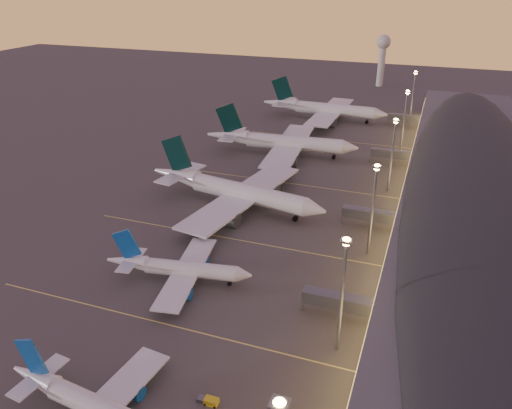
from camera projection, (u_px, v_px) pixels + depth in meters
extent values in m
plane|color=#3E3C39|center=(179.00, 311.00, 112.18)|extent=(700.00, 700.00, 0.00)
cone|color=silver|center=(35.00, 377.00, 88.95)|extent=(10.26, 4.78, 3.74)
cylinder|color=#104A9E|center=(131.00, 390.00, 89.34)|extent=(5.23, 3.32, 2.80)
cube|color=#104A9E|center=(31.00, 357.00, 86.69)|extent=(6.87, 1.29, 8.11)
cube|color=silver|center=(39.00, 377.00, 88.23)|extent=(4.74, 11.65, 0.26)
cylinder|color=black|center=(108.00, 407.00, 86.71)|extent=(0.33, 0.33, 1.48)
cylinder|color=black|center=(109.00, 408.00, 86.80)|extent=(1.11, 0.76, 1.05)
cylinder|color=silver|center=(191.00, 270.00, 121.42)|extent=(23.10, 7.72, 3.88)
cone|color=silver|center=(244.00, 275.00, 119.28)|extent=(4.28, 4.45, 3.88)
cone|color=silver|center=(127.00, 261.00, 123.88)|extent=(10.80, 5.58, 3.88)
cube|color=silver|center=(187.00, 271.00, 121.88)|extent=(12.11, 33.29, 0.43)
cylinder|color=#104A9E|center=(198.00, 261.00, 128.71)|extent=(5.56, 3.75, 2.91)
cylinder|color=#104A9E|center=(181.00, 293.00, 115.93)|extent=(5.56, 3.75, 2.91)
cube|color=#104A9E|center=(127.00, 244.00, 121.65)|extent=(7.10, 1.79, 8.41)
cube|color=silver|center=(131.00, 260.00, 123.43)|extent=(5.63, 12.21, 0.27)
cylinder|color=black|center=(229.00, 283.00, 121.02)|extent=(0.36, 0.36, 1.53)
cylinder|color=black|center=(230.00, 284.00, 121.12)|extent=(1.19, 0.85, 1.09)
cylinder|color=black|center=(188.00, 272.00, 125.28)|extent=(0.36, 0.36, 1.53)
cylinder|color=black|center=(188.00, 273.00, 125.38)|extent=(1.19, 0.85, 1.09)
cylinder|color=black|center=(181.00, 284.00, 120.45)|extent=(0.36, 0.36, 1.53)
cylinder|color=black|center=(181.00, 285.00, 120.54)|extent=(1.19, 0.85, 1.09)
cylinder|color=silver|center=(248.00, 194.00, 157.73)|extent=(40.16, 12.63, 6.01)
cone|color=silver|center=(316.00, 210.00, 147.34)|extent=(7.33, 7.00, 6.01)
cone|color=silver|center=(176.00, 175.00, 170.40)|extent=(18.69, 8.95, 6.01)
cube|color=silver|center=(243.00, 196.00, 159.05)|extent=(21.18, 59.16, 0.66)
cylinder|color=#585B5F|center=(266.00, 188.00, 169.35)|extent=(9.60, 5.96, 4.50)
cylinder|color=#585B5F|center=(225.00, 218.00, 149.32)|extent=(9.60, 5.96, 4.50)
cube|color=black|center=(177.00, 154.00, 166.69)|extent=(11.83, 2.89, 13.33)
cube|color=silver|center=(181.00, 173.00, 169.04)|extent=(9.85, 21.68, 0.42)
cylinder|color=black|center=(296.00, 217.00, 152.01)|extent=(0.55, 0.55, 2.40)
cylinder|color=black|center=(296.00, 218.00, 152.16)|extent=(1.83, 1.32, 1.68)
cylinder|color=black|center=(247.00, 199.00, 164.26)|extent=(0.55, 0.55, 2.40)
cylinder|color=black|center=(247.00, 200.00, 164.42)|extent=(1.83, 1.32, 1.68)
cylinder|color=black|center=(233.00, 209.00, 157.67)|extent=(0.55, 0.55, 2.40)
cylinder|color=black|center=(233.00, 210.00, 157.82)|extent=(1.83, 1.32, 1.68)
cylinder|color=silver|center=(294.00, 143.00, 204.05)|extent=(39.75, 9.27, 5.96)
cone|color=silver|center=(350.00, 148.00, 198.60)|extent=(6.83, 6.47, 5.96)
cone|color=silver|center=(228.00, 136.00, 210.56)|extent=(18.23, 7.44, 5.96)
cube|color=silver|center=(289.00, 145.00, 204.95)|extent=(16.27, 58.34, 0.66)
cylinder|color=#585B5F|center=(298.00, 141.00, 216.56)|extent=(9.24, 5.20, 4.47)
cylinder|color=#585B5F|center=(286.00, 160.00, 194.45)|extent=(9.24, 5.20, 4.47)
cube|color=black|center=(229.00, 118.00, 207.06)|extent=(11.78, 1.88, 13.22)
cube|color=silver|center=(232.00, 134.00, 209.66)|extent=(8.08, 21.19, 0.42)
cylinder|color=black|center=(334.00, 156.00, 201.88)|extent=(0.52, 0.52, 2.38)
cylinder|color=black|center=(334.00, 157.00, 202.04)|extent=(1.75, 1.18, 1.67)
cylinder|color=black|center=(288.00, 149.00, 210.23)|extent=(0.52, 0.52, 2.38)
cylinder|color=black|center=(288.00, 150.00, 210.38)|extent=(1.75, 1.18, 1.67)
cylinder|color=black|center=(284.00, 155.00, 202.95)|extent=(0.52, 0.52, 2.38)
cylinder|color=black|center=(284.00, 156.00, 203.10)|extent=(1.75, 1.18, 1.67)
cylinder|color=silver|center=(334.00, 110.00, 252.24)|extent=(40.10, 7.22, 6.04)
cone|color=silver|center=(381.00, 114.00, 244.43)|extent=(6.62, 6.23, 6.04)
cone|color=silver|center=(280.00, 103.00, 261.68)|extent=(18.21, 6.57, 6.04)
cube|color=silver|center=(331.00, 112.00, 253.34)|extent=(13.33, 58.70, 0.66)
cylinder|color=#585B5F|center=(339.00, 110.00, 264.56)|extent=(9.15, 4.80, 4.53)
cylinder|color=#585B5F|center=(326.00, 122.00, 242.99)|extent=(9.15, 4.80, 4.53)
cube|color=black|center=(282.00, 88.00, 258.05)|extent=(11.93, 1.26, 13.40)
cube|color=silver|center=(284.00, 102.00, 260.55)|extent=(7.06, 21.20, 0.42)
cylinder|color=black|center=(367.00, 121.00, 248.40)|extent=(0.50, 0.50, 2.42)
cylinder|color=black|center=(367.00, 122.00, 248.55)|extent=(1.72, 1.11, 1.69)
cylinder|color=black|center=(330.00, 115.00, 258.68)|extent=(0.50, 0.50, 2.42)
cylinder|color=black|center=(330.00, 116.00, 258.83)|extent=(1.72, 1.11, 1.69)
cylinder|color=black|center=(326.00, 119.00, 251.58)|extent=(0.50, 0.50, 2.42)
cylinder|color=black|center=(326.00, 120.00, 251.73)|extent=(1.72, 1.11, 1.69)
cube|color=#505055|center=(472.00, 200.00, 151.88)|extent=(40.00, 255.00, 12.00)
ellipsoid|color=black|center=(475.00, 182.00, 149.32)|extent=(39.00, 253.00, 10.92)
cube|color=#FFC155|center=(403.00, 194.00, 158.60)|extent=(0.40, 244.80, 8.00)
cube|color=#585B5F|center=(339.00, 301.00, 108.16)|extent=(16.00, 3.20, 3.00)
cylinder|color=slate|center=(303.00, 302.00, 111.64)|extent=(0.70, 0.70, 4.40)
cube|color=#585B5F|center=(370.00, 215.00, 146.38)|extent=(16.00, 3.20, 3.00)
cylinder|color=slate|center=(342.00, 217.00, 149.85)|extent=(0.70, 0.70, 4.40)
cube|color=#585B5F|center=(392.00, 154.00, 194.78)|extent=(16.00, 3.20, 3.00)
cylinder|color=slate|center=(371.00, 157.00, 198.26)|extent=(0.70, 0.70, 4.40)
cube|color=#585B5F|center=(405.00, 118.00, 242.34)|extent=(16.00, 3.20, 3.00)
cylinder|color=slate|center=(387.00, 121.00, 245.81)|extent=(0.70, 0.70, 4.40)
cube|color=slate|center=(279.00, 404.00, 56.25)|extent=(2.20, 2.20, 0.50)
sphere|color=#FCCF5E|center=(279.00, 405.00, 56.34)|extent=(1.80, 1.80, 1.80)
cylinder|color=slate|center=(341.00, 298.00, 95.64)|extent=(0.70, 0.70, 25.00)
cube|color=slate|center=(347.00, 241.00, 90.22)|extent=(2.20, 2.20, 0.50)
sphere|color=#FCCF5E|center=(347.00, 242.00, 90.31)|extent=(1.80, 1.80, 1.80)
cylinder|color=slate|center=(372.00, 212.00, 129.61)|extent=(0.70, 0.70, 25.00)
cube|color=slate|center=(377.00, 167.00, 124.19)|extent=(2.20, 2.20, 0.50)
sphere|color=#FCCF5E|center=(377.00, 167.00, 124.28)|extent=(1.80, 1.80, 1.80)
cylinder|color=slate|center=(392.00, 157.00, 167.82)|extent=(0.70, 0.70, 25.00)
cube|color=slate|center=(396.00, 120.00, 162.41)|extent=(2.20, 2.20, 0.50)
sphere|color=#FCCF5E|center=(396.00, 121.00, 162.49)|extent=(1.80, 1.80, 1.80)
cylinder|color=slate|center=(404.00, 122.00, 206.04)|extent=(0.70, 0.70, 25.00)
cube|color=slate|center=(408.00, 92.00, 200.62)|extent=(2.20, 2.20, 0.50)
sphere|color=#FCCF5E|center=(408.00, 92.00, 200.71)|extent=(1.80, 1.80, 1.80)
cylinder|color=slate|center=(412.00, 98.00, 244.25)|extent=(0.70, 0.70, 25.00)
cube|color=slate|center=(416.00, 72.00, 238.84)|extent=(2.20, 2.20, 0.50)
sphere|color=#FCCF5E|center=(416.00, 73.00, 238.92)|extent=(1.80, 1.80, 1.80)
cylinder|color=silver|center=(381.00, 66.00, 324.32)|extent=(4.40, 4.40, 26.00)
sphere|color=silver|center=(384.00, 42.00, 317.93)|extent=(9.00, 9.00, 9.00)
cube|color=#D8C659|center=(168.00, 325.00, 107.93)|extent=(90.00, 0.36, 0.00)
cube|color=#D8C659|center=(237.00, 240.00, 141.90)|extent=(90.00, 0.36, 0.00)
cube|color=#D8C659|center=(284.00, 182.00, 180.12)|extent=(90.00, 0.36, 0.00)
cube|color=#D8C659|center=(320.00, 139.00, 226.82)|extent=(90.00, 0.36, 0.00)
cube|color=gold|center=(211.00, 401.00, 88.01)|extent=(2.50, 1.57, 1.14)
cube|color=#585B5F|center=(202.00, 399.00, 88.65)|extent=(1.46, 1.36, 0.83)
cylinder|color=black|center=(218.00, 401.00, 88.53)|extent=(0.46, 0.19, 0.46)
cylinder|color=black|center=(214.00, 408.00, 87.21)|extent=(0.46, 0.19, 0.46)
cylinder|color=black|center=(208.00, 398.00, 89.11)|extent=(0.46, 0.19, 0.46)
cylinder|color=black|center=(205.00, 405.00, 87.78)|extent=(0.46, 0.19, 0.46)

